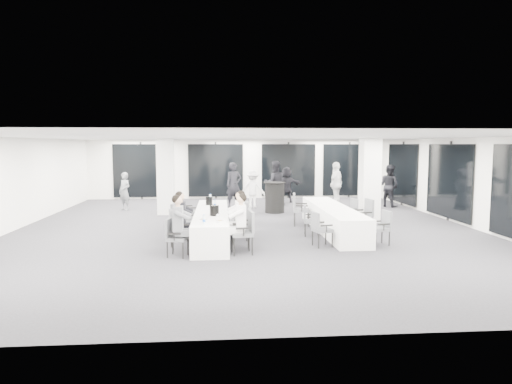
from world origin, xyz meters
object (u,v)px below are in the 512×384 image
(chair_main_left_fourth, at_px, (184,215))
(standing_guest_b, at_px, (275,180))
(chair_main_left_mid, at_px, (180,220))
(standing_guest_a, at_px, (234,182))
(ice_bucket_near, at_px, (214,210))
(chair_main_right_far, at_px, (239,210))
(chair_side_right_mid, at_px, (364,214))
(chair_side_right_far, at_px, (351,210))
(chair_main_right_near, at_px, (246,230))
(standing_guest_e, at_px, (368,187))
(banquet_table_side, at_px, (333,219))
(chair_main_left_second, at_px, (177,227))
(cocktail_table, at_px, (275,197))
(chair_main_left_far, at_px, (185,210))
(standing_guest_c, at_px, (253,186))
(chair_side_left_near, at_px, (320,227))
(standing_guest_d, at_px, (336,181))
(chair_main_right_mid, at_px, (242,218))
(chair_main_right_second, at_px, (244,225))
(standing_guest_h, at_px, (389,183))
(standing_guest_f, at_px, (286,182))
(banquet_table_main, at_px, (212,224))
(chair_side_left_far, at_px, (299,207))
(chair_main_right_fourth, at_px, (240,215))
(chair_side_right_near, at_px, (382,225))
(chair_main_left_near, at_px, (174,235))
(standing_guest_g, at_px, (125,189))

(chair_main_left_fourth, bearing_deg, standing_guest_b, 153.78)
(chair_main_left_mid, relative_size, standing_guest_a, 0.49)
(ice_bucket_near, bearing_deg, chair_main_right_far, 72.83)
(chair_side_right_mid, bearing_deg, standing_guest_a, 22.65)
(chair_main_left_fourth, xyz_separation_m, chair_side_right_far, (5.23, 0.85, -0.04))
(chair_main_right_near, relative_size, standing_guest_e, 0.55)
(banquet_table_side, bearing_deg, chair_side_right_mid, -23.92)
(chair_main_left_second, relative_size, chair_main_left_mid, 0.97)
(cocktail_table, xyz_separation_m, chair_main_left_far, (-3.14, -2.98, -0.01))
(standing_guest_c, bearing_deg, chair_side_left_near, 113.17)
(standing_guest_a, bearing_deg, chair_main_left_mid, -124.02)
(chair_main_right_near, xyz_separation_m, standing_guest_a, (-0.04, 7.99, 0.47))
(standing_guest_d, xyz_separation_m, ice_bucket_near, (-4.97, -6.82, -0.17))
(chair_main_right_mid, height_order, ice_bucket_near, chair_main_right_mid)
(chair_main_right_second, xyz_separation_m, standing_guest_h, (6.40, 7.01, 0.43))
(standing_guest_f, relative_size, ice_bucket_near, 6.69)
(chair_main_left_second, height_order, chair_main_right_mid, chair_main_right_mid)
(standing_guest_a, distance_m, standing_guest_f, 2.81)
(chair_main_left_far, distance_m, standing_guest_e, 7.62)
(chair_side_left_near, bearing_deg, chair_main_right_mid, -131.18)
(standing_guest_h, bearing_deg, ice_bucket_near, 96.56)
(banquet_table_main, distance_m, chair_side_left_far, 3.23)
(chair_main_right_fourth, distance_m, chair_side_right_mid, 3.61)
(banquet_table_side, height_order, chair_main_right_mid, chair_main_right_mid)
(chair_main_right_far, bearing_deg, chair_main_left_fourth, 103.79)
(chair_side_right_near, relative_size, standing_guest_e, 0.48)
(chair_main_left_near, xyz_separation_m, standing_guest_c, (2.40, 8.06, 0.37))
(chair_main_left_second, xyz_separation_m, standing_guest_g, (-2.67, 6.91, 0.29))
(ice_bucket_near, bearing_deg, chair_main_right_fourth, 63.69)
(chair_main_left_near, height_order, ice_bucket_near, ice_bucket_near)
(standing_guest_c, bearing_deg, chair_side_left_far, 119.21)
(banquet_table_main, distance_m, standing_guest_h, 9.27)
(chair_main_left_far, distance_m, standing_guest_b, 6.09)
(chair_main_right_far, bearing_deg, chair_main_left_mid, 125.83)
(chair_main_left_second, relative_size, standing_guest_e, 0.53)
(chair_side_left_far, bearing_deg, chair_side_right_mid, 57.15)
(chair_main_left_fourth, relative_size, chair_main_left_far, 0.91)
(cocktail_table, bearing_deg, standing_guest_b, 83.29)
(chair_main_left_second, xyz_separation_m, chair_main_right_second, (1.67, 0.07, 0.00))
(chair_main_left_near, height_order, chair_side_left_near, chair_side_left_near)
(chair_main_right_mid, xyz_separation_m, standing_guest_f, (2.35, 7.84, 0.32))
(chair_side_left_near, bearing_deg, chair_main_left_mid, -118.16)
(standing_guest_c, height_order, standing_guest_f, standing_guest_f)
(chair_side_left_near, xyz_separation_m, standing_guest_c, (-1.18, 7.34, 0.37))
(standing_guest_c, bearing_deg, chair_main_left_mid, 83.28)
(standing_guest_a, bearing_deg, standing_guest_e, -33.21)
(chair_main_right_far, bearing_deg, banquet_table_side, -122.61)
(chair_side_right_far, bearing_deg, chair_main_right_second, 115.11)
(standing_guest_a, bearing_deg, standing_guest_f, 11.78)
(chair_main_left_near, relative_size, chair_main_right_near, 0.87)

